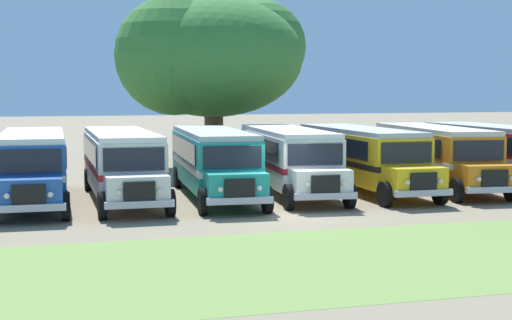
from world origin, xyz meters
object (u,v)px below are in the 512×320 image
object	(u,v)px
parked_bus_slot_4	(288,157)
broad_shade_tree	(210,56)
parked_bus_slot_3	(214,159)
parked_bus_slot_5	(362,156)
parked_bus_slot_6	(436,154)
parked_bus_slot_7	(495,151)
parked_bus_slot_1	(33,163)
parked_bus_slot_2	(122,162)

from	to	relation	value
parked_bus_slot_4	broad_shade_tree	xyz separation A→B (m)	(-0.81, 11.87, 4.90)
parked_bus_slot_3	parked_bus_slot_5	bearing A→B (deg)	94.23
parked_bus_slot_5	parked_bus_slot_6	xyz separation A→B (m)	(3.77, 0.09, 0.00)
parked_bus_slot_4	parked_bus_slot_5	distance (m)	3.43
parked_bus_slot_3	parked_bus_slot_6	distance (m)	10.63
parked_bus_slot_5	parked_bus_slot_7	size ratio (longest dim) A/B	1.00
parked_bus_slot_1	parked_bus_slot_2	world-z (taller)	same
parked_bus_slot_6	broad_shade_tree	distance (m)	15.22
parked_bus_slot_4	parked_bus_slot_5	xyz separation A→B (m)	(3.43, -0.20, 0.00)
parked_bus_slot_1	parked_bus_slot_6	bearing A→B (deg)	90.83
parked_bus_slot_5	parked_bus_slot_7	world-z (taller)	same
parked_bus_slot_7	parked_bus_slot_4	bearing A→B (deg)	-88.41
parked_bus_slot_4	parked_bus_slot_6	xyz separation A→B (m)	(7.20, -0.11, 0.00)
parked_bus_slot_4	parked_bus_slot_2	bearing A→B (deg)	-84.42
parked_bus_slot_2	parked_bus_slot_6	xyz separation A→B (m)	(14.51, -0.00, 0.00)
parked_bus_slot_3	parked_bus_slot_5	xyz separation A→B (m)	(6.85, 0.03, 0.00)
parked_bus_slot_5	parked_bus_slot_6	size ratio (longest dim) A/B	0.99
parked_bus_slot_5	broad_shade_tree	size ratio (longest dim) A/B	0.92
parked_bus_slot_2	broad_shade_tree	distance (m)	14.48
parked_bus_slot_1	parked_bus_slot_3	distance (m)	7.44
parked_bus_slot_7	parked_bus_slot_5	bearing A→B (deg)	-86.32
parked_bus_slot_6	parked_bus_slot_1	bearing A→B (deg)	-84.95
broad_shade_tree	parked_bus_slot_4	bearing A→B (deg)	-86.09
broad_shade_tree	parked_bus_slot_2	bearing A→B (deg)	-118.51
parked_bus_slot_2	parked_bus_slot_7	bearing A→B (deg)	91.41
parked_bus_slot_2	broad_shade_tree	world-z (taller)	broad_shade_tree
parked_bus_slot_5	parked_bus_slot_7	bearing A→B (deg)	92.97
parked_bus_slot_7	broad_shade_tree	size ratio (longest dim) A/B	0.92
parked_bus_slot_1	parked_bus_slot_3	size ratio (longest dim) A/B	0.99
parked_bus_slot_4	parked_bus_slot_6	world-z (taller)	same
parked_bus_slot_1	parked_bus_slot_6	world-z (taller)	same
parked_bus_slot_2	parked_bus_slot_7	size ratio (longest dim) A/B	1.00
parked_bus_slot_3	parked_bus_slot_2	bearing A→B (deg)	-87.88
parked_bus_slot_3	broad_shade_tree	world-z (taller)	broad_shade_tree
broad_shade_tree	parked_bus_slot_7	bearing A→B (deg)	-45.78
parked_bus_slot_3	parked_bus_slot_6	xyz separation A→B (m)	(10.63, 0.12, 0.00)
parked_bus_slot_2	parked_bus_slot_3	world-z (taller)	same
parked_bus_slot_7	broad_shade_tree	xyz separation A→B (m)	(-11.38, 11.70, 4.90)
parked_bus_slot_5	parked_bus_slot_6	world-z (taller)	same
parked_bus_slot_2	parked_bus_slot_3	bearing A→B (deg)	88.65
parked_bus_slot_2	parked_bus_slot_5	xyz separation A→B (m)	(10.74, -0.10, 0.00)
parked_bus_slot_3	parked_bus_slot_5	world-z (taller)	same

